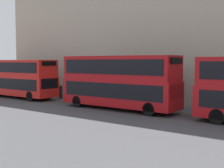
# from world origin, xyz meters

# --- Properties ---
(bus_second_in_queue) EXTENTS (2.59, 10.38, 4.40)m
(bus_second_in_queue) POSITION_xyz_m (1.60, 19.36, 2.42)
(bus_second_in_queue) COLOR #A80F14
(bus_second_in_queue) RESTS_ON ground
(bus_third_in_queue) EXTENTS (2.59, 10.94, 4.10)m
(bus_third_in_queue) POSITION_xyz_m (1.60, 33.25, 2.27)
(bus_third_in_queue) COLOR red
(bus_third_in_queue) RESTS_ON ground
(pedestrian) EXTENTS (0.36, 0.36, 1.55)m
(pedestrian) POSITION_xyz_m (3.89, 28.66, 0.71)
(pedestrian) COLOR #26262D
(pedestrian) RESTS_ON ground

